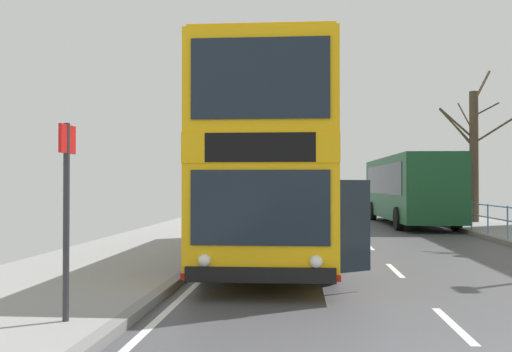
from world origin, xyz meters
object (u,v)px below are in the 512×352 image
object	(u,v)px
double_decker_bus_main	(274,166)
bus_stop_sign_near	(67,198)
background_bus_far_lane	(408,188)
bare_tree_far_00	(474,152)

from	to	relation	value
double_decker_bus_main	bus_stop_sign_near	bearing A→B (deg)	-107.45
double_decker_bus_main	background_bus_far_lane	world-z (taller)	double_decker_bus_main
background_bus_far_lane	bus_stop_sign_near	size ratio (longest dim) A/B	4.34
bare_tree_far_00	background_bus_far_lane	bearing A→B (deg)	-178.46
bus_stop_sign_near	bare_tree_far_00	xyz separation A→B (m)	(10.86, 20.20, 1.70)
background_bus_far_lane	bus_stop_sign_near	world-z (taller)	background_bus_far_lane
bus_stop_sign_near	bare_tree_far_00	bearing A→B (deg)	61.73
bus_stop_sign_near	double_decker_bus_main	bearing A→B (deg)	72.55
background_bus_far_lane	bus_stop_sign_near	bearing A→B (deg)	-111.32
double_decker_bus_main	bus_stop_sign_near	size ratio (longest dim) A/B	4.31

